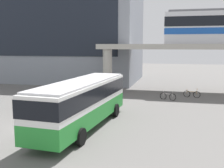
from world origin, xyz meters
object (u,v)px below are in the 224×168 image
Objects in this scene: bus_main at (83,99)px; pedestrian_waiting_near_stop at (107,91)px; station_building at (46,33)px; bicycle_silver at (168,96)px; bicycle_brown at (192,94)px.

bus_main is 6.74× the size of pedestrian_waiting_near_stop.
bicycle_silver is (20.23, -13.57, -7.27)m from station_building.
station_building is 29.47m from bus_main.
bicycle_silver is at bearing -142.00° from bicycle_brown.
bicycle_brown is (7.75, 13.12, -1.63)m from bus_main.
pedestrian_waiting_near_stop is (-8.72, -2.83, 0.42)m from bicycle_brown.
bicycle_silver and bicycle_brown have the same top height.
station_building reaches higher than bicycle_silver.
bus_main reaches higher than bicycle_silver.
pedestrian_waiting_near_stop is at bearing -171.77° from bicycle_silver.
bus_main reaches higher than bicycle_brown.
bus_main is at bearing -115.27° from bicycle_silver.
station_building reaches higher than bus_main.
bicycle_silver is (5.29, 11.20, -1.63)m from bus_main.
pedestrian_waiting_near_stop is (-0.97, 10.29, -1.21)m from bus_main.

